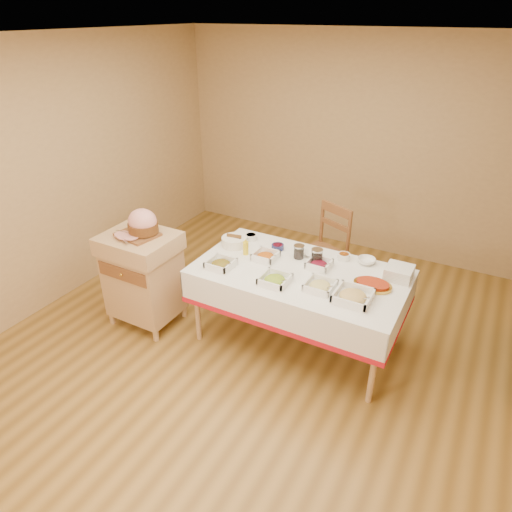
{
  "coord_description": "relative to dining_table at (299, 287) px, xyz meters",
  "views": [
    {
      "loc": [
        1.61,
        -2.88,
        2.76
      ],
      "look_at": [
        -0.08,
        0.2,
        0.85
      ],
      "focal_mm": 32.0,
      "sensor_mm": 36.0,
      "label": 1
    }
  ],
  "objects": [
    {
      "name": "dining_table",
      "position": [
        0.0,
        0.0,
        0.0
      ],
      "size": [
        1.82,
        1.02,
        0.76
      ],
      "color": "tan",
      "rests_on": "ground"
    },
    {
      "name": "serving_dish_b",
      "position": [
        -0.1,
        -0.28,
        0.19
      ],
      "size": [
        0.23,
        0.23,
        0.09
      ],
      "color": "white",
      "rests_on": "dining_table"
    },
    {
      "name": "bread_basket",
      "position": [
        -0.75,
        0.14,
        0.21
      ],
      "size": [
        0.24,
        0.24,
        0.11
      ],
      "color": "white",
      "rests_on": "dining_table"
    },
    {
      "name": "serving_dish_c",
      "position": [
        0.26,
        -0.19,
        0.19
      ],
      "size": [
        0.23,
        0.23,
        0.09
      ],
      "color": "white",
      "rests_on": "dining_table"
    },
    {
      "name": "small_bowl_left",
      "position": [
        -0.67,
        0.33,
        0.19
      ],
      "size": [
        0.12,
        0.12,
        0.05
      ],
      "color": "white",
      "rests_on": "dining_table"
    },
    {
      "name": "dining_chair",
      "position": [
        -0.11,
        0.89,
        -0.09
      ],
      "size": [
        0.58,
        0.57,
        1.0
      ],
      "color": "brown",
      "rests_on": "ground"
    },
    {
      "name": "bowl_white_imported",
      "position": [
        -0.01,
        0.31,
        0.18
      ],
      "size": [
        0.2,
        0.2,
        0.04
      ],
      "primitive_type": "imported",
      "rotation": [
        0.0,
        0.0,
        0.42
      ],
      "color": "white",
      "rests_on": "dining_table"
    },
    {
      "name": "preserve_jar_left",
      "position": [
        -0.11,
        0.21,
        0.22
      ],
      "size": [
        0.1,
        0.1,
        0.13
      ],
      "color": "silver",
      "rests_on": "dining_table"
    },
    {
      "name": "serving_dish_a",
      "position": [
        -0.64,
        -0.27,
        0.19
      ],
      "size": [
        0.23,
        0.22,
        0.1
      ],
      "color": "white",
      "rests_on": "dining_table"
    },
    {
      "name": "butcher_cart",
      "position": [
        -1.44,
        -0.42,
        -0.06
      ],
      "size": [
        0.67,
        0.56,
        0.94
      ],
      "color": "tan",
      "rests_on": "ground"
    },
    {
      "name": "serving_dish_e",
      "position": [
        -0.36,
        0.04,
        0.19
      ],
      "size": [
        0.22,
        0.21,
        0.1
      ],
      "color": "white",
      "rests_on": "dining_table"
    },
    {
      "name": "small_bowl_right",
      "position": [
        0.26,
        0.38,
        0.19
      ],
      "size": [
        0.11,
        0.11,
        0.06
      ],
      "color": "white",
      "rests_on": "dining_table"
    },
    {
      "name": "small_bowl_mid",
      "position": [
        -0.35,
        0.27,
        0.19
      ],
      "size": [
        0.12,
        0.12,
        0.05
      ],
      "color": "navy",
      "rests_on": "dining_table"
    },
    {
      "name": "room_shell",
      "position": [
        -0.3,
        -0.3,
        0.7
      ],
      "size": [
        5.0,
        5.0,
        5.0
      ],
      "color": "olive",
      "rests_on": "ground"
    },
    {
      "name": "plate_stack",
      "position": [
        0.78,
        0.29,
        0.21
      ],
      "size": [
        0.22,
        0.22,
        0.11
      ],
      "color": "white",
      "rests_on": "dining_table"
    },
    {
      "name": "mustard_bottle",
      "position": [
        -0.57,
        0.04,
        0.23
      ],
      "size": [
        0.05,
        0.05,
        0.16
      ],
      "color": "yellow",
      "rests_on": "dining_table"
    },
    {
      "name": "bowl_small_imported",
      "position": [
        0.46,
        0.41,
        0.19
      ],
      "size": [
        0.17,
        0.17,
        0.05
      ],
      "primitive_type": "imported",
      "rotation": [
        0.0,
        0.0,
        0.09
      ],
      "color": "white",
      "rests_on": "dining_table"
    },
    {
      "name": "serving_dish_f",
      "position": [
        0.12,
        0.14,
        0.19
      ],
      "size": [
        0.21,
        0.2,
        0.1
      ],
      "color": "white",
      "rests_on": "dining_table"
    },
    {
      "name": "serving_dish_d",
      "position": [
        0.54,
        -0.21,
        0.2
      ],
      "size": [
        0.28,
        0.28,
        0.11
      ],
      "color": "white",
      "rests_on": "dining_table"
    },
    {
      "name": "ham_on_board",
      "position": [
        -1.4,
        -0.39,
        0.45
      ],
      "size": [
        0.38,
        0.36,
        0.25
      ],
      "color": "brown",
      "rests_on": "butcher_cart"
    },
    {
      "name": "preserve_jar_right",
      "position": [
        0.07,
        0.21,
        0.22
      ],
      "size": [
        0.11,
        0.11,
        0.13
      ],
      "color": "silver",
      "rests_on": "dining_table"
    },
    {
      "name": "brass_platter",
      "position": [
        0.62,
        0.05,
        0.18
      ],
      "size": [
        0.32,
        0.23,
        0.04
      ],
      "color": "gold",
      "rests_on": "dining_table"
    }
  ]
}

